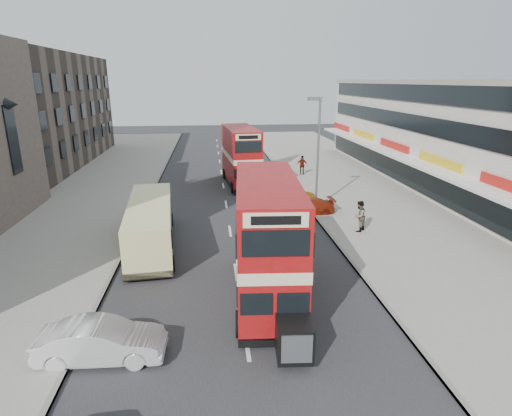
# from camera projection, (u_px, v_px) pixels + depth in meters

# --- Properties ---
(ground) EXTENTS (160.00, 160.00, 0.00)m
(ground) POSITION_uv_depth(u_px,v_px,m) (252.00, 382.00, 13.29)
(ground) COLOR #28282B
(ground) RESTS_ON ground
(road_surface) EXTENTS (12.00, 90.00, 0.01)m
(road_surface) POSITION_uv_depth(u_px,v_px,m) (226.00, 204.00, 32.29)
(road_surface) COLOR #28282B
(road_surface) RESTS_ON ground
(pavement_right) EXTENTS (12.00, 90.00, 0.15)m
(pavement_right) POSITION_uv_depth(u_px,v_px,m) (375.00, 199.00, 33.54)
(pavement_right) COLOR gray
(pavement_right) RESTS_ON ground
(pavement_left) EXTENTS (12.00, 90.00, 0.15)m
(pavement_left) POSITION_uv_depth(u_px,v_px,m) (65.00, 209.00, 31.00)
(pavement_left) COLOR gray
(pavement_left) RESTS_ON ground
(kerb_left) EXTENTS (0.20, 90.00, 0.16)m
(kerb_left) POSITION_uv_depth(u_px,v_px,m) (146.00, 206.00, 31.62)
(kerb_left) COLOR gray
(kerb_left) RESTS_ON ground
(kerb_right) EXTENTS (0.20, 90.00, 0.16)m
(kerb_right) POSITION_uv_depth(u_px,v_px,m) (303.00, 201.00, 32.91)
(kerb_right) COLOR gray
(kerb_right) RESTS_ON ground
(brick_terrace) EXTENTS (14.00, 28.00, 12.00)m
(brick_terrace) POSITION_uv_depth(u_px,v_px,m) (16.00, 111.00, 45.30)
(brick_terrace) COLOR #66594C
(brick_terrace) RESTS_ON ground
(commercial_row) EXTENTS (9.90, 46.20, 9.30)m
(commercial_row) POSITION_uv_depth(u_px,v_px,m) (462.00, 137.00, 34.92)
(commercial_row) COLOR beige
(commercial_row) RESTS_ON ground
(street_lamp) EXTENTS (1.00, 0.20, 8.12)m
(street_lamp) POSITION_uv_depth(u_px,v_px,m) (317.00, 145.00, 29.67)
(street_lamp) COLOR slate
(street_lamp) RESTS_ON ground
(bus_main) EXTENTS (3.13, 9.46, 5.12)m
(bus_main) POSITION_uv_depth(u_px,v_px,m) (268.00, 240.00, 17.79)
(bus_main) COLOR black
(bus_main) RESTS_ON ground
(bus_second) EXTENTS (3.25, 9.20, 5.03)m
(bus_second) POSITION_uv_depth(u_px,v_px,m) (241.00, 156.00, 37.72)
(bus_second) COLOR black
(bus_second) RESTS_ON ground
(coach) EXTENTS (3.15, 9.44, 2.46)m
(coach) POSITION_uv_depth(u_px,v_px,m) (151.00, 223.00, 23.70)
(coach) COLOR black
(coach) RESTS_ON ground
(car_left_front) EXTENTS (4.35, 1.67, 1.41)m
(car_left_front) POSITION_uv_depth(u_px,v_px,m) (101.00, 341.00, 14.19)
(car_left_front) COLOR silver
(car_left_front) RESTS_ON ground
(car_right_a) EXTENTS (4.16, 1.83, 1.19)m
(car_right_a) POSITION_uv_depth(u_px,v_px,m) (306.00, 207.00, 29.67)
(car_right_a) COLOR maroon
(car_right_a) RESTS_ON ground
(car_right_b) EXTENTS (4.55, 2.56, 1.20)m
(car_right_b) POSITION_uv_depth(u_px,v_px,m) (287.00, 198.00, 31.88)
(car_right_b) COLOR orange
(car_right_b) RESTS_ON ground
(car_right_c) EXTENTS (4.36, 1.87, 1.47)m
(car_right_c) POSITION_uv_depth(u_px,v_px,m) (266.00, 167.00, 42.32)
(car_right_c) COLOR #5987B2
(car_right_c) RESTS_ON ground
(pedestrian_near) EXTENTS (0.87, 0.87, 1.99)m
(pedestrian_near) POSITION_uv_depth(u_px,v_px,m) (359.00, 216.00, 25.89)
(pedestrian_near) COLOR gray
(pedestrian_near) RESTS_ON pavement_right
(pedestrian_far) EXTENTS (1.14, 0.55, 1.89)m
(pedestrian_far) POSITION_uv_depth(u_px,v_px,m) (302.00, 165.00, 41.73)
(pedestrian_far) COLOR gray
(pedestrian_far) RESTS_ON pavement_right
(cyclist) EXTENTS (0.71, 1.82, 1.97)m
(cyclist) POSITION_uv_depth(u_px,v_px,m) (281.00, 201.00, 30.97)
(cyclist) COLOR gray
(cyclist) RESTS_ON ground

